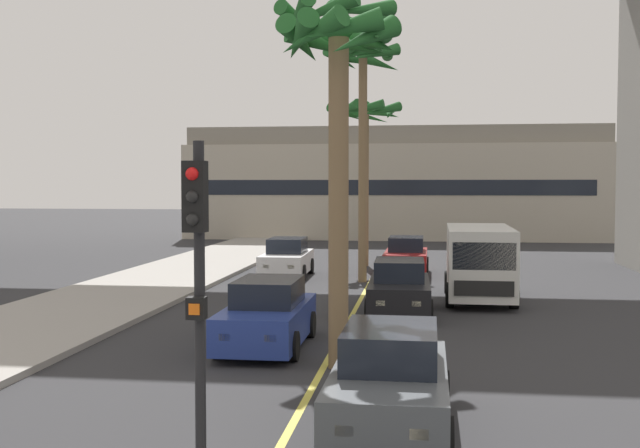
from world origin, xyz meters
TOP-DOWN VIEW (x-y plane):
  - lane_stripe_center at (0.00, 24.00)m, footprint 0.14×56.00m
  - pier_building_backdrop at (0.00, 53.56)m, footprint 28.58×8.04m
  - car_queue_front at (-1.52, 16.31)m, footprint 1.85×4.11m
  - car_queue_second at (1.30, 30.91)m, footprint 1.87×4.12m
  - car_queue_third at (1.51, 10.74)m, footprint 1.86×4.12m
  - car_queue_fourth at (-3.45, 29.56)m, footprint 1.91×4.14m
  - car_queue_fifth at (1.33, 21.20)m, footprint 1.89×4.13m
  - delivery_van at (3.79, 24.19)m, footprint 2.23×5.28m
  - traffic_light_median_near at (-0.42, 7.21)m, footprint 0.24×0.37m
  - palm_tree_near_median at (-0.29, 28.32)m, footprint 3.06×3.09m
  - palm_tree_mid_median at (0.30, 14.52)m, footprint 2.58×2.63m
  - palm_tree_far_median at (-0.71, 34.07)m, footprint 3.52×3.49m
  - palm_tree_farthest_median at (-0.39, 20.11)m, footprint 3.35×3.41m

SIDE VIEW (x-z plane):
  - lane_stripe_center at x=0.00m, z-range 0.00..0.01m
  - car_queue_front at x=-1.52m, z-range -0.06..1.50m
  - car_queue_second at x=1.30m, z-range -0.06..1.50m
  - car_queue_third at x=1.51m, z-range -0.06..1.50m
  - car_queue_fourth at x=-3.45m, z-range -0.06..1.50m
  - car_queue_fifth at x=1.33m, z-range -0.06..1.50m
  - delivery_van at x=3.79m, z-range 0.11..2.47m
  - traffic_light_median_near at x=-0.42m, z-range 0.61..4.81m
  - pier_building_backdrop at x=0.00m, z-range -0.06..7.54m
  - palm_tree_mid_median at x=0.30m, z-range 2.17..9.32m
  - palm_tree_far_median at x=-0.71m, z-range 2.37..9.90m
  - palm_tree_farthest_median at x=-0.39m, z-range 2.69..11.44m
  - palm_tree_near_median at x=-0.29m, z-range 2.96..12.00m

